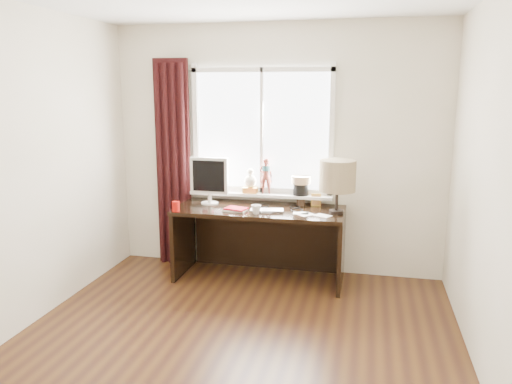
% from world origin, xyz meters
% --- Properties ---
extents(floor, '(3.50, 4.00, 0.00)m').
position_xyz_m(floor, '(0.00, 0.00, 0.00)').
color(floor, '#4A2C12').
rests_on(floor, ground).
extents(wall_back, '(3.50, 0.00, 2.60)m').
position_xyz_m(wall_back, '(0.00, 2.00, 1.30)').
color(wall_back, beige).
rests_on(wall_back, ground).
extents(wall_front, '(3.50, 0.00, 2.60)m').
position_xyz_m(wall_front, '(0.00, -2.00, 1.30)').
color(wall_front, beige).
rests_on(wall_front, ground).
extents(wall_right, '(0.00, 4.00, 2.60)m').
position_xyz_m(wall_right, '(1.75, 0.00, 1.30)').
color(wall_right, beige).
rests_on(wall_right, ground).
extents(laptop, '(0.36, 0.26, 0.03)m').
position_xyz_m(laptop, '(0.00, 1.51, 0.76)').
color(laptop, silver).
rests_on(laptop, desk).
extents(mug, '(0.13, 0.13, 0.09)m').
position_xyz_m(mug, '(-0.08, 1.40, 0.80)').
color(mug, white).
rests_on(mug, desk).
extents(red_cup, '(0.08, 0.08, 0.10)m').
position_xyz_m(red_cup, '(-0.88, 1.33, 0.80)').
color(red_cup, '#A60D07').
rests_on(red_cup, desk).
extents(window, '(1.52, 0.20, 1.40)m').
position_xyz_m(window, '(-0.15, 1.95, 1.31)').
color(window, white).
rests_on(window, ground).
extents(curtain, '(0.38, 0.09, 2.25)m').
position_xyz_m(curtain, '(-1.13, 1.91, 1.12)').
color(curtain, black).
rests_on(curtain, floor).
extents(desk, '(1.70, 0.70, 0.75)m').
position_xyz_m(desk, '(-0.10, 1.73, 0.51)').
color(desk, black).
rests_on(desk, floor).
extents(monitor, '(0.40, 0.18, 0.49)m').
position_xyz_m(monitor, '(-0.65, 1.71, 1.03)').
color(monitor, beige).
rests_on(monitor, desk).
extents(notebook_stack, '(0.24, 0.19, 0.03)m').
position_xyz_m(notebook_stack, '(-0.31, 1.48, 0.77)').
color(notebook_stack, beige).
rests_on(notebook_stack, desk).
extents(brush_holder, '(0.09, 0.09, 0.25)m').
position_xyz_m(brush_holder, '(0.29, 1.87, 0.81)').
color(brush_holder, black).
rests_on(brush_holder, desk).
extents(icon_frame, '(0.10, 0.03, 0.13)m').
position_xyz_m(icon_frame, '(0.44, 1.86, 0.81)').
color(icon_frame, gold).
rests_on(icon_frame, desk).
extents(table_lamp, '(0.35, 0.35, 0.52)m').
position_xyz_m(table_lamp, '(0.67, 1.61, 1.11)').
color(table_lamp, black).
rests_on(table_lamp, desk).
extents(loose_papers, '(0.39, 0.19, 0.00)m').
position_xyz_m(loose_papers, '(0.43, 1.49, 0.75)').
color(loose_papers, white).
rests_on(loose_papers, desk).
extents(desk_cables, '(0.51, 0.28, 0.01)m').
position_xyz_m(desk_cables, '(0.18, 1.70, 0.75)').
color(desk_cables, black).
rests_on(desk_cables, desk).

